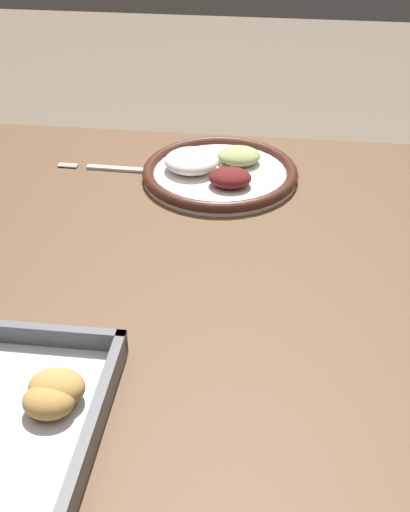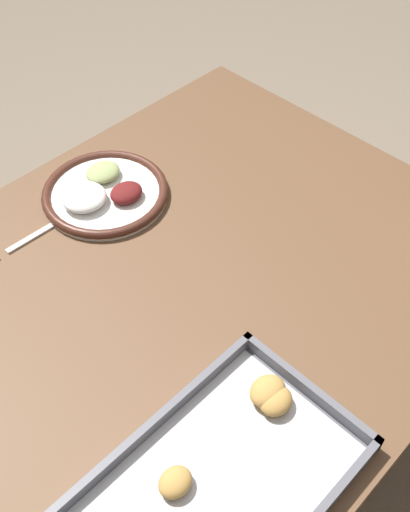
# 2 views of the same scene
# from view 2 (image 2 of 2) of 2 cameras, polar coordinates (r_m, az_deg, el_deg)

# --- Properties ---
(ground_plane) EXTENTS (8.00, 8.00, 0.00)m
(ground_plane) POSITION_cam_2_polar(r_m,az_deg,el_deg) (1.76, 0.09, -16.59)
(ground_plane) COLOR #7A6B59
(dining_table) EXTENTS (1.05, 0.93, 0.73)m
(dining_table) POSITION_cam_2_polar(r_m,az_deg,el_deg) (1.22, 0.13, -4.21)
(dining_table) COLOR brown
(dining_table) RESTS_ON ground_plane
(dinner_plate) EXTENTS (0.27, 0.27, 0.04)m
(dinner_plate) POSITION_cam_2_polar(r_m,az_deg,el_deg) (1.28, -9.59, 6.00)
(dinner_plate) COLOR white
(dinner_plate) RESTS_ON dining_table
(fork) EXTENTS (0.22, 0.02, 0.00)m
(fork) POSITION_cam_2_polar(r_m,az_deg,el_deg) (1.23, -15.74, 1.99)
(fork) COLOR silver
(fork) RESTS_ON dining_table
(baking_tray) EXTENTS (0.43, 0.27, 0.04)m
(baking_tray) POSITION_cam_2_polar(r_m,az_deg,el_deg) (0.92, 1.57, -20.06)
(baking_tray) COLOR #595960
(baking_tray) RESTS_ON dining_table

